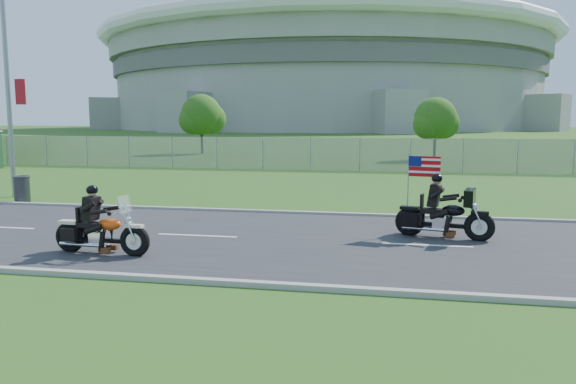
% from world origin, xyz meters
% --- Properties ---
extents(ground, '(420.00, 420.00, 0.00)m').
position_xyz_m(ground, '(0.00, 0.00, 0.00)').
color(ground, '#234916').
rests_on(ground, ground).
extents(road, '(120.00, 8.00, 0.04)m').
position_xyz_m(road, '(0.00, 0.00, 0.02)').
color(road, '#28282B').
rests_on(road, ground).
extents(curb_north, '(120.00, 0.18, 0.12)m').
position_xyz_m(curb_north, '(0.00, 4.05, 0.05)').
color(curb_north, '#9E9B93').
rests_on(curb_north, ground).
extents(curb_south, '(120.00, 0.18, 0.12)m').
position_xyz_m(curb_south, '(0.00, -4.05, 0.05)').
color(curb_south, '#9E9B93').
rests_on(curb_south, ground).
extents(fence, '(60.00, 0.03, 2.00)m').
position_xyz_m(fence, '(-5.00, 20.00, 1.00)').
color(fence, gray).
rests_on(fence, ground).
extents(stadium, '(140.40, 140.40, 29.20)m').
position_xyz_m(stadium, '(-20.00, 170.00, 15.58)').
color(stadium, '#A3A099').
rests_on(stadium, ground).
extents(streetlight, '(0.90, 2.46, 10.00)m').
position_xyz_m(streetlight, '(-11.98, 6.22, 5.64)').
color(streetlight, gray).
rests_on(streetlight, ground).
extents(tree_fence_near, '(3.52, 3.28, 4.75)m').
position_xyz_m(tree_fence_near, '(6.04, 30.04, 2.97)').
color(tree_fence_near, '#382316').
rests_on(tree_fence_near, ground).
extents(tree_fence_mid, '(3.96, 3.69, 5.30)m').
position_xyz_m(tree_fence_mid, '(-13.95, 34.04, 3.30)').
color(tree_fence_mid, '#382316').
rests_on(tree_fence_mid, ground).
extents(motorcycle_lead, '(2.45, 0.68, 1.65)m').
position_xyz_m(motorcycle_lead, '(-3.51, -2.31, 0.52)').
color(motorcycle_lead, black).
rests_on(motorcycle_lead, ground).
extents(motorcycle_follow, '(2.55, 1.07, 2.15)m').
position_xyz_m(motorcycle_follow, '(4.45, 1.00, 0.59)').
color(motorcycle_follow, black).
rests_on(motorcycle_follow, ground).
extents(trash_can, '(0.65, 0.65, 0.99)m').
position_xyz_m(trash_can, '(-10.60, 4.58, 0.49)').
color(trash_can, '#353439').
rests_on(trash_can, ground).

